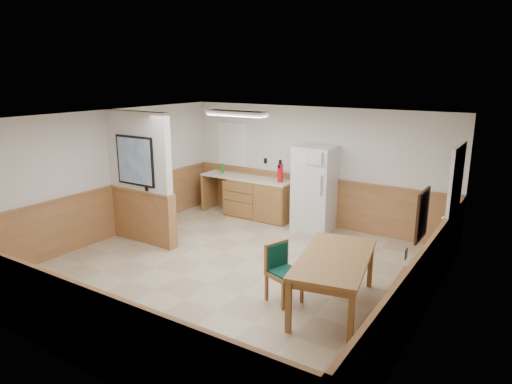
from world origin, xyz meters
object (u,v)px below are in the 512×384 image
Objects in this scene: refrigerator at (315,188)px; dining_bench at (403,300)px; dining_table at (334,263)px; soap_bottle at (223,168)px; fire_extinguisher at (280,172)px; dining_chair at (281,267)px.

refrigerator is 1.03× the size of dining_bench.
soap_bottle is at bearing 132.94° from dining_table.
refrigerator reaches higher than fire_extinguisher.
dining_table is 8.38× the size of soap_bottle.
fire_extinguisher is at bearing -2.52° from soap_bottle.
refrigerator is at bearing 109.01° from dining_table.
dining_table is at bearing 33.34° from dining_chair.
dining_table is at bearing -50.48° from fire_extinguisher.
refrigerator reaches higher than soap_bottle.
refrigerator is 3.61× the size of fire_extinguisher.
fire_extinguisher is (-3.42, 2.80, 0.77)m from dining_bench.
dining_bench is 4.48m from fire_extinguisher.
dining_chair is at bearing -75.38° from refrigerator.
fire_extinguisher is at bearing 119.69° from dining_table.
refrigerator is at bearing -1.95° from soap_bottle.
fire_extinguisher reaches higher than soap_bottle.
soap_bottle is (-1.59, 0.07, -0.10)m from fire_extinguisher.
refrigerator is 3.20m from dining_chair.
dining_chair is at bearing -173.75° from dining_bench.
soap_bottle is (-3.34, 3.12, 0.52)m from dining_chair.
refrigerator is 0.91× the size of dining_table.
dining_table reaches higher than dining_bench.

